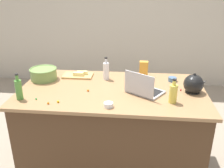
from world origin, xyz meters
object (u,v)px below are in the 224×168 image
object	(u,v)px
bottle_vinegar	(106,71)
butter_stick_left	(78,74)
bottle_oil	(173,93)
ramekin_medium	(172,79)
candy_bag	(144,69)
bottle_olive	(19,89)
mixing_bowl_large	(44,74)
ramekin_small	(108,105)
cutting_board	(78,76)
kettle	(194,84)
butter_stick_right	(82,73)
laptop	(143,89)

from	to	relation	value
bottle_vinegar	butter_stick_left	world-z (taller)	bottle_vinegar
bottle_oil	ramekin_medium	size ratio (longest dim) A/B	2.51
bottle_oil	candy_bag	bearing A→B (deg)	111.83
bottle_olive	bottle_vinegar	bearing A→B (deg)	38.25
mixing_bowl_large	ramekin_small	bearing A→B (deg)	-36.31
mixing_bowl_large	ramekin_small	size ratio (longest dim) A/B	3.61
bottle_olive	cutting_board	bearing A→B (deg)	57.56
bottle_oil	kettle	size ratio (longest dim) A/B	1.00
butter_stick_right	ramekin_small	world-z (taller)	butter_stick_right
ramekin_medium	ramekin_small	bearing A→B (deg)	-133.25
ramekin_small	ramekin_medium	xyz separation A→B (m)	(0.59, 0.63, 0.00)
mixing_bowl_large	ramekin_medium	bearing A→B (deg)	3.51
laptop	candy_bag	distance (m)	0.44
bottle_olive	butter_stick_left	xyz separation A→B (m)	(0.39, 0.57, -0.06)
candy_bag	ramekin_small	bearing A→B (deg)	-111.99
ramekin_medium	bottle_oil	bearing A→B (deg)	-96.78
bottle_olive	ramekin_medium	bearing A→B (deg)	22.03
mixing_bowl_large	ramekin_medium	size ratio (longest dim) A/B	3.28
ramekin_small	butter_stick_right	bearing A→B (deg)	117.87
kettle	ramekin_small	xyz separation A→B (m)	(-0.74, -0.37, -0.06)
mixing_bowl_large	kettle	bearing A→B (deg)	-6.77
bottle_vinegar	ramekin_small	distance (m)	0.63
bottle_vinegar	candy_bag	bearing A→B (deg)	16.24
butter_stick_right	ramekin_small	xyz separation A→B (m)	(0.36, -0.69, -0.02)
mixing_bowl_large	bottle_oil	distance (m)	1.33
bottle_vinegar	ramekin_medium	bearing A→B (deg)	0.96
bottle_olive	butter_stick_left	bearing A→B (deg)	55.76
ramekin_small	cutting_board	bearing A→B (deg)	121.56
laptop	ramekin_medium	xyz separation A→B (m)	(0.30, 0.34, -0.03)
ramekin_medium	candy_bag	xyz separation A→B (m)	(-0.29, 0.10, 0.06)
butter_stick_right	bottle_oil	bearing A→B (deg)	-31.59
cutting_board	ramekin_medium	world-z (taller)	ramekin_medium
laptop	butter_stick_left	world-z (taller)	laptop
kettle	candy_bag	world-z (taller)	kettle
bottle_vinegar	bottle_olive	bearing A→B (deg)	-141.75
mixing_bowl_large	bottle_vinegar	world-z (taller)	bottle_vinegar
bottle_olive	ramekin_medium	world-z (taller)	bottle_olive
bottle_vinegar	butter_stick_right	distance (m)	0.28
butter_stick_left	ramekin_small	world-z (taller)	butter_stick_left
laptop	butter_stick_right	xyz separation A→B (m)	(-0.65, 0.40, -0.01)
mixing_bowl_large	bottle_oil	xyz separation A→B (m)	(1.27, -0.41, 0.02)
mixing_bowl_large	bottle_olive	xyz separation A→B (m)	(-0.04, -0.47, 0.03)
kettle	butter_stick_left	world-z (taller)	kettle
cutting_board	bottle_oil	bearing A→B (deg)	-29.32
butter_stick_right	ramekin_small	bearing A→B (deg)	-62.13
bottle_vinegar	bottle_oil	bearing A→B (deg)	-37.40
mixing_bowl_large	cutting_board	distance (m)	0.36
bottle_olive	butter_stick_right	bearing A→B (deg)	55.59
laptop	bottle_vinegar	bearing A→B (deg)	139.45
cutting_board	butter_stick_right	bearing A→B (deg)	26.69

